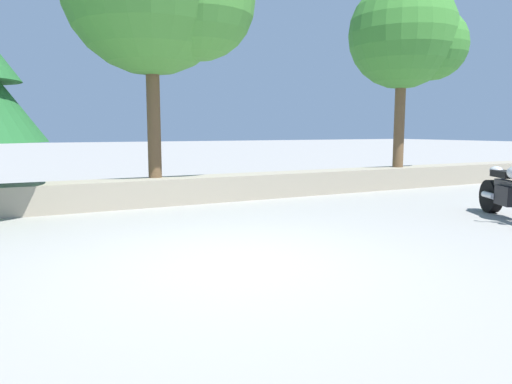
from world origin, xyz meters
TOP-DOWN VIEW (x-y plane):
  - ground_plane at (0.00, 0.00)m, footprint 120.00×120.00m
  - stone_wall at (0.00, 4.80)m, footprint 36.00×0.80m
  - motorcycle_silver_centre at (5.47, 0.30)m, footprint 1.16×1.90m
  - leafy_tree_far_right at (7.28, 4.75)m, footprint 2.98×2.84m

SIDE VIEW (x-z plane):
  - ground_plane at x=0.00m, z-range 0.00..0.00m
  - stone_wall at x=0.00m, z-range 0.00..0.55m
  - motorcycle_silver_centre at x=5.47m, z-range -0.10..1.07m
  - leafy_tree_far_right at x=7.28m, z-range 1.52..6.46m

